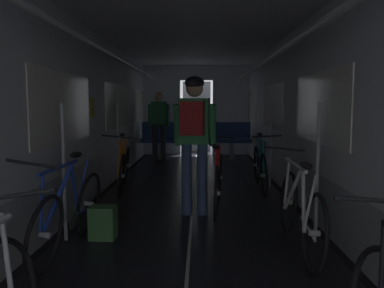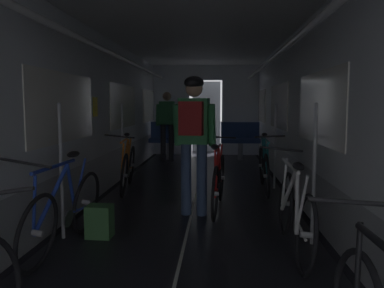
{
  "view_description": "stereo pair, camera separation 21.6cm",
  "coord_description": "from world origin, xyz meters",
  "px_view_note": "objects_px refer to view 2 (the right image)",
  "views": [
    {
      "loc": [
        0.1,
        -1.76,
        1.38
      ],
      "look_at": [
        0.0,
        3.2,
        0.88
      ],
      "focal_mm": 36.55,
      "sensor_mm": 36.0,
      "label": 1
    },
    {
      "loc": [
        0.32,
        -1.75,
        1.38
      ],
      "look_at": [
        0.0,
        3.2,
        0.88
      ],
      "focal_mm": 36.55,
      "sensor_mm": 36.0,
      "label": 2
    }
  ],
  "objects_px": {
    "bench_seat_far_right": "(240,137)",
    "bicycle_blue": "(65,210)",
    "bicycle_teal": "(264,167)",
    "bicycle_white": "(294,212)",
    "bicycle_red_in_aisle": "(218,181)",
    "person_standing_near_bench": "(167,121)",
    "bicycle_orange": "(128,167)",
    "person_cyclist_aisle": "(194,130)",
    "bench_seat_far_left": "(169,137)",
    "backpack_on_floor": "(100,221)"
  },
  "relations": [
    {
      "from": "bench_seat_far_left",
      "to": "bicycle_orange",
      "type": "height_order",
      "value": "bench_seat_far_left"
    },
    {
      "from": "person_cyclist_aisle",
      "to": "person_standing_near_bench",
      "type": "bearing_deg",
      "value": 101.28
    },
    {
      "from": "bicycle_orange",
      "to": "bicycle_blue",
      "type": "relative_size",
      "value": 1.0
    },
    {
      "from": "bench_seat_far_left",
      "to": "bicycle_teal",
      "type": "distance_m",
      "value": 4.08
    },
    {
      "from": "bicycle_teal",
      "to": "bicycle_blue",
      "type": "xyz_separation_m",
      "value": [
        -2.2,
        -2.71,
        -0.0
      ]
    },
    {
      "from": "bicycle_orange",
      "to": "person_cyclist_aisle",
      "type": "height_order",
      "value": "person_cyclist_aisle"
    },
    {
      "from": "bicycle_blue",
      "to": "bicycle_red_in_aisle",
      "type": "distance_m",
      "value": 2.1
    },
    {
      "from": "bench_seat_far_right",
      "to": "person_cyclist_aisle",
      "type": "relative_size",
      "value": 0.57
    },
    {
      "from": "bicycle_blue",
      "to": "bicycle_white",
      "type": "distance_m",
      "value": 2.17
    },
    {
      "from": "bicycle_orange",
      "to": "bicycle_red_in_aisle",
      "type": "height_order",
      "value": "bicycle_orange"
    },
    {
      "from": "bicycle_orange",
      "to": "person_standing_near_bench",
      "type": "height_order",
      "value": "person_standing_near_bench"
    },
    {
      "from": "person_cyclist_aisle",
      "to": "backpack_on_floor",
      "type": "relative_size",
      "value": 5.09
    },
    {
      "from": "bicycle_white",
      "to": "backpack_on_floor",
      "type": "xyz_separation_m",
      "value": [
        -1.94,
        0.28,
        -0.21
      ]
    },
    {
      "from": "bicycle_white",
      "to": "bicycle_teal",
      "type": "bearing_deg",
      "value": 89.29
    },
    {
      "from": "bicycle_blue",
      "to": "person_cyclist_aisle",
      "type": "xyz_separation_m",
      "value": [
        1.15,
        1.24,
        0.69
      ]
    },
    {
      "from": "bicycle_orange",
      "to": "person_standing_near_bench",
      "type": "xyz_separation_m",
      "value": [
        0.22,
        3.28,
        0.59
      ]
    },
    {
      "from": "backpack_on_floor",
      "to": "person_cyclist_aisle",
      "type": "bearing_deg",
      "value": 43.33
    },
    {
      "from": "person_cyclist_aisle",
      "to": "bicycle_red_in_aisle",
      "type": "height_order",
      "value": "person_cyclist_aisle"
    },
    {
      "from": "bicycle_orange",
      "to": "bicycle_red_in_aisle",
      "type": "xyz_separation_m",
      "value": [
        1.46,
        -1.12,
        0.0
      ]
    },
    {
      "from": "bicycle_red_in_aisle",
      "to": "person_standing_near_bench",
      "type": "relative_size",
      "value": 1.0
    },
    {
      "from": "bicycle_red_in_aisle",
      "to": "backpack_on_floor",
      "type": "bearing_deg",
      "value": -137.32
    },
    {
      "from": "bicycle_teal",
      "to": "bicycle_blue",
      "type": "bearing_deg",
      "value": -129.04
    },
    {
      "from": "bicycle_teal",
      "to": "person_cyclist_aisle",
      "type": "distance_m",
      "value": 1.93
    },
    {
      "from": "bicycle_red_in_aisle",
      "to": "person_standing_near_bench",
      "type": "distance_m",
      "value": 4.61
    },
    {
      "from": "bench_seat_far_left",
      "to": "person_cyclist_aisle",
      "type": "relative_size",
      "value": 0.57
    },
    {
      "from": "bench_seat_far_right",
      "to": "bicycle_white",
      "type": "relative_size",
      "value": 0.58
    },
    {
      "from": "bicycle_red_in_aisle",
      "to": "person_standing_near_bench",
      "type": "height_order",
      "value": "person_standing_near_bench"
    },
    {
      "from": "bicycle_teal",
      "to": "bicycle_white",
      "type": "distance_m",
      "value": 2.63
    },
    {
      "from": "bench_seat_far_left",
      "to": "bench_seat_far_right",
      "type": "height_order",
      "value": "same"
    },
    {
      "from": "bench_seat_far_right",
      "to": "bicycle_red_in_aisle",
      "type": "height_order",
      "value": "bench_seat_far_right"
    },
    {
      "from": "backpack_on_floor",
      "to": "bicycle_orange",
      "type": "bearing_deg",
      "value": 95.57
    },
    {
      "from": "bicycle_teal",
      "to": "bicycle_blue",
      "type": "height_order",
      "value": "bicycle_blue"
    },
    {
      "from": "bicycle_white",
      "to": "person_standing_near_bench",
      "type": "height_order",
      "value": "person_standing_near_bench"
    },
    {
      "from": "bench_seat_far_left",
      "to": "bicycle_red_in_aisle",
      "type": "relative_size",
      "value": 0.58
    },
    {
      "from": "bench_seat_far_left",
      "to": "backpack_on_floor",
      "type": "xyz_separation_m",
      "value": [
        0.0,
        -5.92,
        -0.4
      ]
    },
    {
      "from": "bench_seat_far_left",
      "to": "person_standing_near_bench",
      "type": "bearing_deg",
      "value": -89.59
    },
    {
      "from": "bicycle_teal",
      "to": "backpack_on_floor",
      "type": "relative_size",
      "value": 4.97
    },
    {
      "from": "bench_seat_far_left",
      "to": "bench_seat_far_right",
      "type": "distance_m",
      "value": 1.8
    },
    {
      "from": "bench_seat_far_left",
      "to": "person_cyclist_aisle",
      "type": "xyz_separation_m",
      "value": [
        0.93,
        -5.04,
        0.5
      ]
    },
    {
      "from": "bicycle_blue",
      "to": "person_standing_near_bench",
      "type": "bearing_deg",
      "value": 87.85
    },
    {
      "from": "bench_seat_far_left",
      "to": "person_cyclist_aisle",
      "type": "bearing_deg",
      "value": -79.52
    },
    {
      "from": "bicycle_orange",
      "to": "bicycle_blue",
      "type": "bearing_deg",
      "value": -90.03
    },
    {
      "from": "bicycle_white",
      "to": "person_standing_near_bench",
      "type": "distance_m",
      "value": 6.17
    },
    {
      "from": "bench_seat_far_left",
      "to": "bicycle_orange",
      "type": "xyz_separation_m",
      "value": [
        -0.22,
        -3.66,
        -0.19
      ]
    },
    {
      "from": "bicycle_white",
      "to": "bicycle_red_in_aisle",
      "type": "relative_size",
      "value": 1.0
    },
    {
      "from": "bench_seat_far_right",
      "to": "bicycle_teal",
      "type": "bearing_deg",
      "value": -87.12
    },
    {
      "from": "bicycle_blue",
      "to": "person_standing_near_bench",
      "type": "height_order",
      "value": "person_standing_near_bench"
    },
    {
      "from": "bench_seat_far_right",
      "to": "backpack_on_floor",
      "type": "relative_size",
      "value": 2.89
    },
    {
      "from": "bench_seat_far_left",
      "to": "bicycle_red_in_aisle",
      "type": "bearing_deg",
      "value": -75.41
    },
    {
      "from": "bench_seat_far_right",
      "to": "bicycle_blue",
      "type": "xyz_separation_m",
      "value": [
        -2.02,
        -6.28,
        -0.19
      ]
    }
  ]
}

